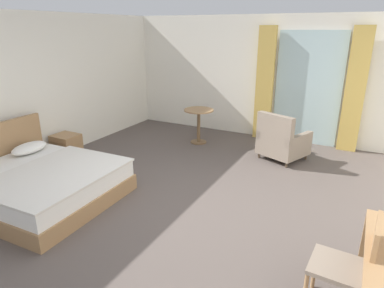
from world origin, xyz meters
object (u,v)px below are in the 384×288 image
Objects in this scene: desk_chair at (352,263)px; armchair_by_window at (282,142)px; bed at (38,182)px; nightstand at (67,147)px; round_cafe_table at (199,118)px.

desk_chair is 3.62m from armchair_by_window.
bed is at bearing -130.68° from armchair_by_window.
bed is 4.06m from desk_chair.
round_cafe_table is (1.77, 1.97, 0.30)m from nightstand.
armchair_by_window is (2.70, 3.14, 0.09)m from bed.
desk_chair is 1.00× the size of armchair_by_window.
desk_chair reaches higher than armchair_by_window.
bed is 2.86× the size of round_cafe_table.
round_cafe_table is (0.91, 3.30, 0.27)m from bed.
armchair_by_window reaches higher than round_cafe_table.
nightstand is at bearing 162.64° from desk_chair.
nightstand is 0.64× the size of round_cafe_table.
desk_chair reaches higher than nightstand.
armchair_by_window reaches higher than nightstand.
nightstand is 0.49× the size of armchair_by_window.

